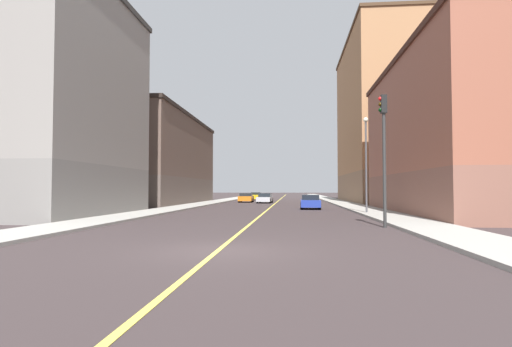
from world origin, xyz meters
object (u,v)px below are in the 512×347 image
object	(u,v)px
building_right_midblock	(150,160)
car_silver	(265,198)
car_yellow	(256,196)
building_left_near	(471,135)
car_orange	(246,198)
building_right_corner	(37,103)
street_lamp_left_near	(366,155)
building_left_mid	(386,121)
traffic_light_left_near	(384,142)
car_blue	(310,202)

from	to	relation	value
building_right_midblock	car_silver	bearing A→B (deg)	18.64
car_yellow	car_silver	bearing A→B (deg)	-79.92
building_left_near	car_orange	bearing A→B (deg)	128.00
building_right_corner	car_yellow	distance (m)	44.36
street_lamp_left_near	car_orange	xyz separation A→B (m)	(-12.12, 26.86, -3.83)
building_left_near	building_left_mid	bearing A→B (deg)	90.00
building_right_midblock	street_lamp_left_near	world-z (taller)	building_right_midblock
building_left_near	car_silver	distance (m)	29.42
building_right_corner	car_silver	xyz separation A→B (m)	(14.35, 28.08, -7.38)
traffic_light_left_near	building_right_corner	bearing A→B (deg)	163.12
car_silver	car_blue	bearing A→B (deg)	-71.79
car_silver	street_lamp_left_near	bearing A→B (deg)	-69.11
car_yellow	car_blue	size ratio (longest dim) A/B	1.03
building_right_midblock	street_lamp_left_near	xyz separation A→B (m)	(23.60, -19.39, -1.06)
building_left_near	car_orange	distance (m)	33.19
building_left_mid	car_yellow	bearing A→B (deg)	155.25
building_left_mid	traffic_light_left_near	size ratio (longest dim) A/B	3.98
building_left_mid	car_yellow	size ratio (longest dim) A/B	6.41
building_right_midblock	car_orange	size ratio (longest dim) A/B	6.16
car_silver	car_orange	distance (m)	3.89
building_left_mid	car_blue	world-z (taller)	building_left_mid
building_right_corner	street_lamp_left_near	bearing A→B (deg)	9.25
building_right_corner	street_lamp_left_near	world-z (taller)	building_right_corner
building_right_midblock	car_blue	world-z (taller)	building_right_midblock
building_left_mid	car_yellow	xyz separation A→B (m)	(-19.79, 9.12, -11.04)
building_right_corner	street_lamp_left_near	size ratio (longest dim) A/B	2.25
building_right_midblock	traffic_light_left_near	world-z (taller)	building_right_midblock
street_lamp_left_near	car_yellow	distance (m)	40.20
traffic_light_left_near	car_blue	size ratio (longest dim) A/B	1.66
building_left_near	street_lamp_left_near	distance (m)	8.26
building_left_near	street_lamp_left_near	xyz separation A→B (m)	(-8.05, -1.04, -1.53)
car_silver	car_blue	world-z (taller)	car_blue
building_left_mid	traffic_light_left_near	distance (m)	41.54
car_blue	car_silver	bearing A→B (deg)	108.21
traffic_light_left_near	car_silver	xyz separation A→B (m)	(-8.23, 34.93, -3.54)
building_left_near	building_left_mid	xyz separation A→B (m)	(-0.00, 28.09, 5.70)
car_yellow	building_right_midblock	bearing A→B (deg)	-122.16
car_yellow	building_right_corner	bearing A→B (deg)	-105.73
building_right_corner	building_left_near	bearing A→B (deg)	8.78
traffic_light_left_near	street_lamp_left_near	world-z (taller)	street_lamp_left_near
building_right_midblock	traffic_light_left_near	xyz separation A→B (m)	(22.59, -30.09, -1.34)
building_left_near	traffic_light_left_near	size ratio (longest dim) A/B	3.50
car_orange	building_right_midblock	bearing A→B (deg)	-146.96
car_orange	street_lamp_left_near	bearing A→B (deg)	-65.72
building_right_midblock	car_orange	world-z (taller)	building_right_midblock
building_right_midblock	traffic_light_left_near	size ratio (longest dim) A/B	3.96
building_left_near	car_orange	xyz separation A→B (m)	(-20.17, 25.82, -5.35)
traffic_light_left_near	street_lamp_left_near	bearing A→B (deg)	84.58
building_left_near	car_yellow	xyz separation A→B (m)	(-19.79, 37.21, -5.34)
car_silver	building_left_mid	bearing A→B (deg)	15.82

